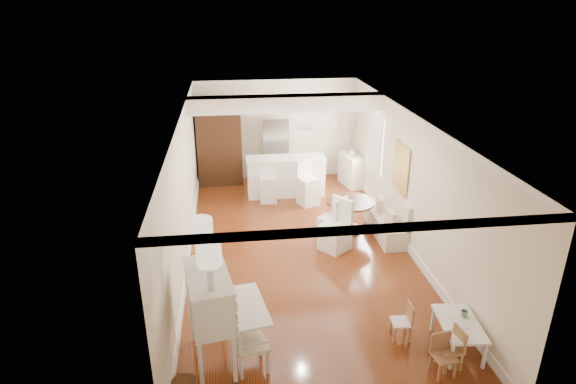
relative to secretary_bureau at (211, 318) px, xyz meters
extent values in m
plane|color=brown|center=(1.70, 3.00, -0.72)|extent=(9.00, 9.00, 0.00)
cube|color=white|center=(1.70, 3.00, 2.08)|extent=(4.50, 9.00, 0.04)
cube|color=silver|center=(1.70, 7.50, 0.68)|extent=(4.50, 0.04, 2.80)
cube|color=silver|center=(1.70, -1.50, 0.68)|extent=(4.50, 0.04, 2.80)
cube|color=silver|center=(-0.55, 3.00, 0.68)|extent=(0.04, 9.00, 2.80)
cube|color=silver|center=(3.95, 3.00, 0.68)|extent=(0.04, 9.00, 2.80)
cube|color=white|center=(1.70, 5.20, 1.90)|extent=(4.50, 0.45, 0.36)
cube|color=tan|center=(3.92, 3.50, 0.83)|extent=(0.04, 0.84, 1.04)
cube|color=white|center=(3.93, 5.40, 0.83)|extent=(0.04, 1.10, 1.40)
cylinder|color=#381E11|center=(0.50, 7.48, 1.13)|extent=(0.30, 0.03, 0.30)
cylinder|color=white|center=(1.70, 2.50, 2.03)|extent=(0.36, 0.36, 0.08)
cube|color=silver|center=(0.00, 0.00, 0.00)|extent=(1.30, 1.32, 1.44)
cube|color=beige|center=(0.54, -0.22, -0.30)|extent=(0.57, 0.57, 0.83)
cube|color=white|center=(3.60, -0.21, -0.49)|extent=(0.65, 0.99, 0.47)
cube|color=#997545|center=(3.31, -0.56, -0.40)|extent=(0.35, 0.35, 0.63)
cube|color=#A76F4C|center=(2.85, 0.13, -0.42)|extent=(0.31, 0.31, 0.60)
cube|color=#956443|center=(3.17, -0.69, -0.41)|extent=(0.33, 0.33, 0.62)
cube|color=silver|center=(3.69, 3.50, -0.23)|extent=(0.52, 1.60, 0.98)
cylinder|color=#482617|center=(2.95, 3.81, -0.36)|extent=(1.21, 1.21, 0.72)
cube|color=white|center=(2.45, 3.02, -0.18)|extent=(0.74, 0.73, 1.08)
cube|color=white|center=(2.49, 3.47, -0.22)|extent=(0.68, 0.68, 1.00)
cube|color=white|center=(1.80, 6.10, -0.21)|extent=(2.05, 0.65, 1.03)
cube|color=silver|center=(1.30, 5.68, -0.19)|extent=(0.45, 0.45, 1.06)
cube|color=white|center=(2.28, 5.38, -0.16)|extent=(0.59, 0.59, 1.12)
cube|color=#381E11|center=(0.10, 7.18, 0.43)|extent=(1.20, 0.60, 2.30)
imported|color=silver|center=(2.00, 7.15, 0.18)|extent=(0.75, 0.65, 1.80)
cube|color=white|center=(3.68, 6.56, -0.29)|extent=(0.57, 0.96, 0.86)
imported|color=#5B9C61|center=(3.74, -0.06, -0.21)|extent=(0.14, 0.14, 0.08)
imported|color=white|center=(3.66, 6.58, 0.23)|extent=(0.23, 0.23, 0.19)
camera|label=1|loc=(0.38, -5.64, 4.18)|focal=30.00mm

